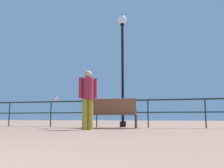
% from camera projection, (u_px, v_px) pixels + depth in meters
% --- Properties ---
extents(pier_railing, '(25.65, 0.05, 1.03)m').
position_uv_depth(pier_railing, '(122.00, 107.00, 9.06)').
color(pier_railing, black).
rests_on(pier_railing, ground_plane).
extents(bench_near_left, '(1.75, 0.73, 1.00)m').
position_uv_depth(bench_near_left, '(112.00, 112.00, 8.24)').
color(bench_near_left, brown).
rests_on(bench_near_left, ground_plane).
extents(lamppost_center, '(0.36, 0.36, 4.61)m').
position_uv_depth(lamppost_center, '(122.00, 53.00, 9.66)').
color(lamppost_center, black).
rests_on(lamppost_center, ground_plane).
extents(person_by_bench, '(0.48, 0.40, 1.80)m').
position_uv_depth(person_by_bench, '(88.00, 95.00, 7.29)').
color(person_by_bench, '#A49129').
rests_on(person_by_bench, ground_plane).
extents(seagull_on_rail, '(0.33, 0.25, 0.17)m').
position_uv_depth(seagull_on_rail, '(56.00, 99.00, 9.79)').
color(seagull_on_rail, white).
rests_on(seagull_on_rail, pier_railing).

